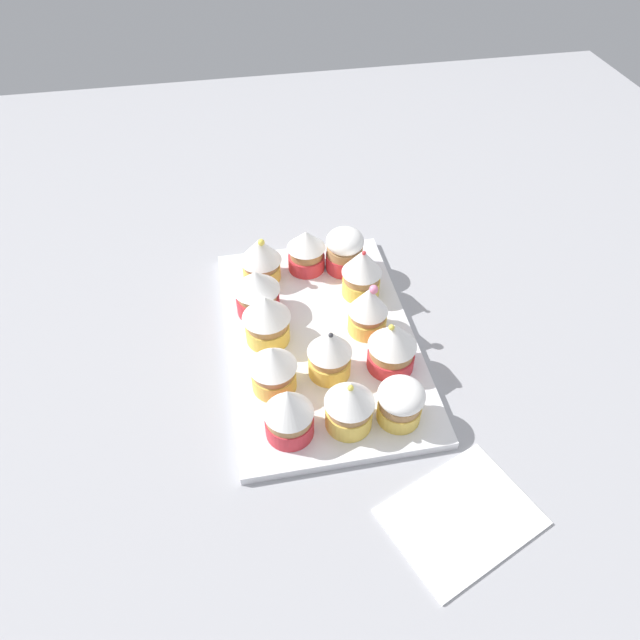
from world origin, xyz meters
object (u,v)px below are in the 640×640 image
cupcake_11 (257,291)px  napkin (461,516)px  cupcake_6 (328,352)px  cupcake_8 (289,412)px  baking_tray (320,339)px  cupcake_10 (267,318)px  cupcake_0 (400,402)px  cupcake_7 (306,250)px  cupcake_12 (261,258)px  cupcake_3 (362,272)px  cupcake_5 (350,403)px  cupcake_9 (273,367)px  cupcake_2 (369,311)px  cupcake_1 (392,345)px  cupcake_4 (345,250)px

cupcake_11 → napkin: bearing=-152.6°
cupcake_6 → cupcake_8: 10.06cm
baking_tray → cupcake_10: (0.80, 6.95, 4.52)cm
cupcake_0 → cupcake_6: size_ratio=0.77×
cupcake_11 → cupcake_7: bearing=-45.9°
cupcake_12 → napkin: (-41.17, -16.32, -4.60)cm
cupcake_3 → cupcake_5: cupcake_3 is taller
cupcake_6 → cupcake_9: size_ratio=1.07×
cupcake_5 → cupcake_7: cupcake_5 is taller
cupcake_2 → cupcake_1: bearing=-167.9°
cupcake_0 → cupcake_3: 22.20cm
cupcake_3 → cupcake_9: (-14.76, 14.58, -0.34)cm
cupcake_2 → cupcake_12: cupcake_2 is taller
cupcake_3 → cupcake_5: (-21.94, 6.74, -0.14)cm
baking_tray → cupcake_3: bearing=-45.3°
cupcake_3 → cupcake_10: (-6.53, 14.35, -0.10)cm
cupcake_5 → cupcake_2: bearing=-22.2°
cupcake_8 → cupcake_9: cupcake_8 is taller
cupcake_1 → cupcake_8: bearing=118.4°
cupcake_2 → cupcake_7: (14.63, 5.89, -0.37)cm
cupcake_6 → napkin: size_ratio=0.50×
cupcake_1 → cupcake_8: size_ratio=1.00×
cupcake_7 → cupcake_8: (-28.84, 6.92, 0.40)cm
cupcake_6 → cupcake_11: (12.85, 7.39, -0.10)cm
cupcake_6 → napkin: bearing=-154.3°
cupcake_9 → cupcake_12: (20.88, -0.88, 0.02)cm
cupcake_1 → baking_tray: bearing=49.3°
cupcake_9 → cupcake_5: bearing=-132.5°
cupcake_0 → cupcake_4: (28.17, 0.43, 0.45)cm
cupcake_4 → cupcake_10: size_ratio=0.92×
cupcake_0 → cupcake_8: cupcake_8 is taller
cupcake_1 → cupcake_3: bearing=2.0°
cupcake_6 → cupcake_12: cupcake_6 is taller
cupcake_2 → cupcake_4: 13.61cm
cupcake_0 → cupcake_10: size_ratio=0.78×
cupcake_2 → cupcake_8: (-14.21, 12.81, 0.03)cm
cupcake_1 → cupcake_12: 24.73cm
cupcake_4 → cupcake_11: size_ratio=0.96×
cupcake_3 → cupcake_11: (-0.95, 15.01, -0.32)cm
cupcake_1 → cupcake_10: 16.68cm
cupcake_7 → cupcake_9: bearing=160.3°
cupcake_9 → cupcake_12: size_ratio=0.96×
cupcake_10 → cupcake_11: 5.63cm
cupcake_2 → napkin: cupcake_2 is taller
cupcake_11 → cupcake_3: bearing=-86.4°
cupcake_8 → cupcake_9: size_ratio=1.08×
baking_tray → cupcake_11: size_ratio=5.50×
cupcake_5 → cupcake_8: (0.13, 6.96, -0.03)cm
cupcake_2 → cupcake_6: cupcake_2 is taller
cupcake_2 → cupcake_9: bearing=117.6°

